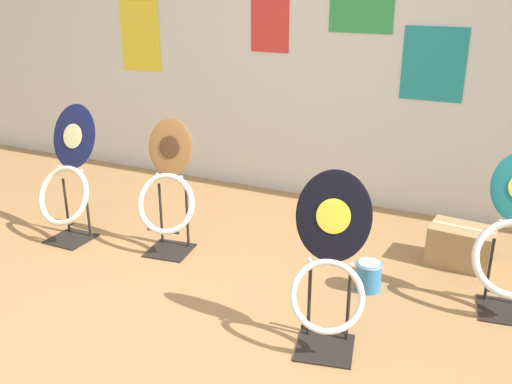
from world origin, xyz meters
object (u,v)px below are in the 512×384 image
(toilet_seat_display_navy_moon, at_px, (67,181))
(toilet_seat_display_woodgrain, at_px, (167,193))
(paint_can, at_px, (368,275))
(toilet_seat_display_jazz_black, at_px, (329,271))
(storage_box, at_px, (460,245))

(toilet_seat_display_navy_moon, bearing_deg, toilet_seat_display_woodgrain, 9.77)
(toilet_seat_display_woodgrain, height_order, paint_can, toilet_seat_display_woodgrain)
(toilet_seat_display_jazz_black, distance_m, paint_can, 0.71)
(toilet_seat_display_woodgrain, bearing_deg, toilet_seat_display_navy_moon, -170.23)
(toilet_seat_display_jazz_black, xyz_separation_m, toilet_seat_display_navy_moon, (-2.03, 0.43, 0.01))
(toilet_seat_display_jazz_black, distance_m, storage_box, 1.33)
(toilet_seat_display_jazz_black, height_order, storage_box, toilet_seat_display_jazz_black)
(toilet_seat_display_woodgrain, height_order, toilet_seat_display_navy_moon, toilet_seat_display_navy_moon)
(storage_box, bearing_deg, toilet_seat_display_navy_moon, -163.18)
(toilet_seat_display_woodgrain, distance_m, toilet_seat_display_navy_moon, 0.74)
(toilet_seat_display_woodgrain, xyz_separation_m, toilet_seat_display_navy_moon, (-0.73, -0.13, 0.01))
(toilet_seat_display_woodgrain, relative_size, toilet_seat_display_jazz_black, 1.00)
(toilet_seat_display_navy_moon, relative_size, paint_can, 5.24)
(toilet_seat_display_woodgrain, xyz_separation_m, paint_can, (1.34, 0.07, -0.32))
(toilet_seat_display_woodgrain, relative_size, paint_can, 5.03)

